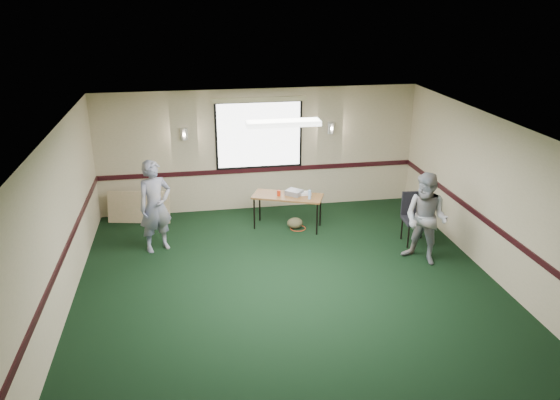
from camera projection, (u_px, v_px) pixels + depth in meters
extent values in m
plane|color=black|center=(294.00, 298.00, 8.79)|extent=(8.00, 8.00, 0.00)
plane|color=tan|center=(259.00, 150.00, 11.98)|extent=(7.00, 0.00, 7.00)
plane|color=tan|center=(53.00, 238.00, 7.74)|extent=(0.00, 8.00, 8.00)
plane|color=tan|center=(506.00, 206.00, 8.86)|extent=(0.00, 8.00, 8.00)
plane|color=white|center=(295.00, 135.00, 7.82)|extent=(8.00, 8.00, 0.00)
cube|color=black|center=(259.00, 170.00, 12.13)|extent=(7.00, 0.03, 0.10)
cube|color=black|center=(59.00, 266.00, 7.91)|extent=(0.03, 8.00, 0.10)
cube|color=black|center=(501.00, 232.00, 9.02)|extent=(0.03, 8.00, 0.10)
cube|color=black|center=(259.00, 135.00, 11.83)|extent=(1.90, 0.01, 1.50)
cube|color=white|center=(259.00, 135.00, 11.83)|extent=(1.80, 0.02, 1.40)
cube|color=#BDB285|center=(259.00, 100.00, 11.55)|extent=(2.05, 0.08, 0.10)
cylinder|color=silver|center=(184.00, 134.00, 11.51)|extent=(0.16, 0.16, 0.25)
cylinder|color=silver|center=(331.00, 128.00, 12.02)|extent=(0.16, 0.16, 0.25)
cube|color=white|center=(283.00, 123.00, 8.76)|extent=(1.20, 0.32, 0.08)
cube|color=brown|center=(288.00, 196.00, 11.16)|extent=(1.53, 1.06, 0.04)
cylinder|color=black|center=(254.00, 214.00, 11.21)|extent=(0.03, 0.03, 0.67)
cylinder|color=black|center=(317.00, 219.00, 10.95)|extent=(0.03, 0.03, 0.67)
cylinder|color=black|center=(260.00, 206.00, 11.63)|extent=(0.03, 0.03, 0.67)
cylinder|color=black|center=(320.00, 211.00, 11.37)|extent=(0.03, 0.03, 0.67)
cube|color=gray|center=(294.00, 192.00, 11.17)|extent=(0.40, 0.40, 0.10)
cube|color=silver|center=(306.00, 193.00, 11.20)|extent=(0.22, 0.18, 0.05)
cylinder|color=#B8290C|center=(279.00, 193.00, 11.12)|extent=(0.08, 0.08, 0.11)
cylinder|color=#93BCF0|center=(310.00, 195.00, 10.93)|extent=(0.06, 0.06, 0.19)
ellipsoid|color=brown|center=(295.00, 223.00, 11.32)|extent=(0.36, 0.30, 0.23)
torus|color=red|center=(298.00, 228.00, 11.34)|extent=(0.34, 0.34, 0.02)
cube|color=tan|center=(139.00, 207.00, 11.55)|extent=(1.33, 0.46, 0.68)
cube|color=black|center=(416.00, 220.00, 10.53)|extent=(0.52, 0.52, 0.06)
cube|color=black|center=(414.00, 203.00, 10.65)|extent=(0.48, 0.09, 0.48)
cylinder|color=black|center=(408.00, 237.00, 10.41)|extent=(0.03, 0.03, 0.45)
cylinder|color=black|center=(429.00, 236.00, 10.45)|extent=(0.03, 0.03, 0.45)
cylinder|color=black|center=(402.00, 229.00, 10.79)|extent=(0.03, 0.03, 0.45)
cylinder|color=black|center=(422.00, 228.00, 10.83)|extent=(0.03, 0.03, 0.45)
imported|color=#3C4A85|center=(155.00, 206.00, 10.13)|extent=(0.76, 0.66, 1.76)
imported|color=#80A4C7|center=(426.00, 219.00, 9.68)|extent=(1.02, 1.03, 1.68)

